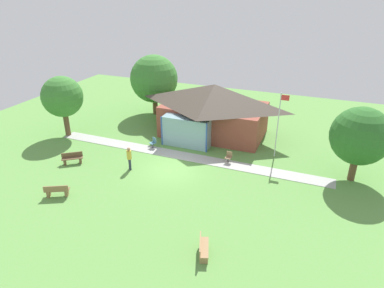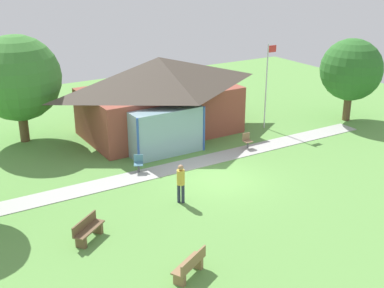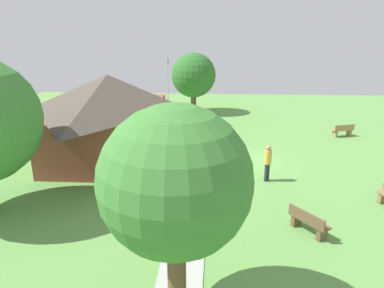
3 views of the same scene
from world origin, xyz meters
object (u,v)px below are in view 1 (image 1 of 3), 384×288
Objects in this scene: patio_chair_west at (153,143)px; visitor_strolling_lawn at (129,157)px; bench_front_left at (57,191)px; bench_front_right at (203,248)px; flagpole at (279,122)px; tree_west_hedge at (62,97)px; bench_mid_left at (72,159)px; tree_east_hedge at (360,136)px; tree_behind_pavilion_left at (154,79)px; patio_chair_lawn_spare at (229,158)px; pavilion at (213,109)px.

patio_chair_west is 0.49× the size of visitor_strolling_lawn.
bench_front_right is at bearing -35.49° from bench_front_left.
tree_west_hedge reaches higher than flagpole.
tree_west_hedge reaches higher than bench_front_left.
bench_mid_left is 0.28× the size of tree_east_hedge.
tree_east_hedge reaches higher than patio_chair_west.
tree_east_hedge is (14.87, 0.51, 2.82)m from patio_chair_west.
tree_east_hedge is (17.18, 9.06, 2.83)m from bench_front_left.
bench_front_left is at bearing -152.20° from tree_east_hedge.
tree_behind_pavilion_left is (0.77, 11.94, 3.21)m from bench_mid_left.
patio_chair_west is (-9.47, -2.03, -2.43)m from flagpole.
visitor_strolling_lawn reaches higher than bench_front_right.
patio_chair_lawn_spare is 0.14× the size of tree_behind_pavilion_left.
patio_chair_west is at bearing 47.44° from bench_front_left.
tree_west_hedge is (-5.86, 8.06, 3.10)m from bench_front_left.
patio_chair_lawn_spare is at bearing 1.03° from tree_west_hedge.
bench_front_left is at bearing 104.92° from visitor_strolling_lawn.
bench_front_right is at bearing -73.09° from pavilion.
bench_mid_left is at bearing -132.70° from bench_front_right.
tree_east_hedge is 0.86× the size of tree_behind_pavilion_left.
tree_west_hedge reaches higher than patio_chair_west.
flagpole is at bearing 153.71° from bench_front_right.
flagpole is 9.98m from patio_chair_west.
tree_west_hedge is at bearing -171.91° from flagpole.
flagpole is 0.99× the size of tree_east_hedge.
tree_behind_pavilion_left reaches higher than bench_front_left.
patio_chair_west is at bearing -167.93° from flagpole.
bench_front_left is (-10.25, 1.45, 0.00)m from bench_front_right.
bench_front_left is at bearing -53.98° from tree_west_hedge.
bench_front_left is 19.62m from tree_east_hedge.
flagpole is 0.98× the size of tree_west_hedge.
bench_front_left is 0.26× the size of tree_behind_pavilion_left.
bench_front_right is 13.38m from bench_mid_left.
tree_east_hedge is 19.64m from tree_behind_pavilion_left.
patio_chair_lawn_spare is at bearing -37.10° from tree_behind_pavilion_left.
pavilion reaches higher than bench_front_right.
tree_west_hedge is 9.06m from tree_behind_pavilion_left.
bench_front_left is (-11.78, -10.57, -2.44)m from flagpole.
visitor_strolling_lawn is (4.43, 0.79, 0.62)m from bench_mid_left.
tree_behind_pavilion_left is at bearing 59.32° from tree_west_hedge.
bench_front_right is at bearing -97.25° from flagpole.
tree_west_hedge is (-23.04, -0.99, 0.27)m from tree_east_hedge.
tree_east_hedge reaches higher than bench_front_right.
bench_mid_left is at bearing 89.66° from bench_front_left.
tree_east_hedge is (5.40, -1.52, 0.39)m from flagpole.
tree_east_hedge is 23.06m from tree_west_hedge.
patio_chair_lawn_spare is at bearing 16.25° from bench_front_left.
visitor_strolling_lawn is 0.34× the size of tree_east_hedge.
flagpole is 12.36m from bench_front_right.
tree_behind_pavilion_left is at bearing 159.73° from tree_east_hedge.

